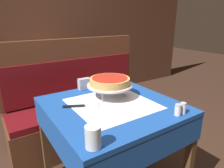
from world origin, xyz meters
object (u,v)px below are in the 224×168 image
object	(u,v)px
water_glass_near	(93,137)
pepper_shaker	(183,108)
napkin_holder	(84,84)
salt_shaker	(178,110)
deep_dish_pizza	(110,81)
booth_bench	(82,112)
pizza_server	(83,106)
dining_table_front	(112,119)
pizza_pan_stand	(110,86)
condiment_caddy	(48,60)
dining_table_rear	(50,71)

from	to	relation	value
water_glass_near	pepper_shaker	xyz separation A→B (m)	(0.62, -0.00, -0.02)
napkin_holder	salt_shaker	bearing A→B (deg)	-70.77
deep_dish_pizza	salt_shaker	xyz separation A→B (m)	(0.18, -0.47, -0.09)
deep_dish_pizza	napkin_holder	size ratio (longest dim) A/B	2.91
booth_bench	napkin_holder	xyz separation A→B (m)	(-0.14, -0.39, 0.46)
pizza_server	dining_table_front	bearing A→B (deg)	-18.91
dining_table_front	salt_shaker	xyz separation A→B (m)	(0.23, -0.36, 0.15)
booth_bench	pizza_server	world-z (taller)	booth_bench
booth_bench	napkin_holder	world-z (taller)	booth_bench
booth_bench	pizza_pan_stand	size ratio (longest dim) A/B	4.47
dining_table_front	condiment_caddy	bearing A→B (deg)	89.18
pizza_pan_stand	pizza_server	distance (m)	0.26
dining_table_front	water_glass_near	xyz separation A→B (m)	(-0.34, -0.36, 0.17)
water_glass_near	pizza_pan_stand	bearing A→B (deg)	50.09
napkin_holder	condiment_caddy	xyz separation A→B (m)	(0.05, 1.17, -0.00)
dining_table_rear	deep_dish_pizza	distance (m)	1.46
booth_bench	pizza_pan_stand	xyz separation A→B (m)	(-0.06, -0.66, 0.50)
booth_bench	pepper_shaker	distance (m)	1.23
salt_shaker	pepper_shaker	size ratio (longest dim) A/B	1.02
booth_bench	condiment_caddy	bearing A→B (deg)	96.68
booth_bench	pepper_shaker	xyz separation A→B (m)	(0.17, -1.13, 0.45)
dining_table_front	napkin_holder	xyz separation A→B (m)	(-0.02, 0.38, 0.16)
booth_bench	pizza_pan_stand	world-z (taller)	booth_bench
pizza_pan_stand	salt_shaker	bearing A→B (deg)	-68.93
water_glass_near	booth_bench	bearing A→B (deg)	68.09
dining_table_rear	water_glass_near	bearing A→B (deg)	-101.16
pizza_server	salt_shaker	distance (m)	0.60
booth_bench	condiment_caddy	world-z (taller)	booth_bench
deep_dish_pizza	water_glass_near	distance (m)	0.62
booth_bench	salt_shaker	size ratio (longest dim) A/B	20.99
napkin_holder	water_glass_near	bearing A→B (deg)	-113.22
pizza_pan_stand	condiment_caddy	bearing A→B (deg)	91.17
deep_dish_pizza	napkin_holder	bearing A→B (deg)	105.89
pizza_pan_stand	salt_shaker	xyz separation A→B (m)	(0.18, -0.47, -0.05)
dining_table_rear	dining_table_front	bearing A→B (deg)	-91.32
pizza_server	water_glass_near	distance (m)	0.45
booth_bench	salt_shaker	distance (m)	1.22
dining_table_rear	pizza_pan_stand	distance (m)	1.46
deep_dish_pizza	water_glass_near	size ratio (longest dim) A/B	2.75
deep_dish_pizza	condiment_caddy	bearing A→B (deg)	91.17
deep_dish_pizza	condiment_caddy	world-z (taller)	same
pizza_server	pepper_shaker	xyz separation A→B (m)	(0.47, -0.43, 0.03)
pizza_server	dining_table_rear	bearing A→B (deg)	81.39
dining_table_front	condiment_caddy	xyz separation A→B (m)	(0.02, 1.54, 0.16)
pizza_server	napkin_holder	world-z (taller)	napkin_holder
pizza_pan_stand	condiment_caddy	xyz separation A→B (m)	(-0.03, 1.43, -0.04)
pizza_server	condiment_caddy	xyz separation A→B (m)	(0.21, 1.48, 0.04)
dining_table_rear	napkin_holder	world-z (taller)	napkin_holder
pizza_server	pepper_shaker	distance (m)	0.64
pizza_pan_stand	salt_shaker	size ratio (longest dim) A/B	4.70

